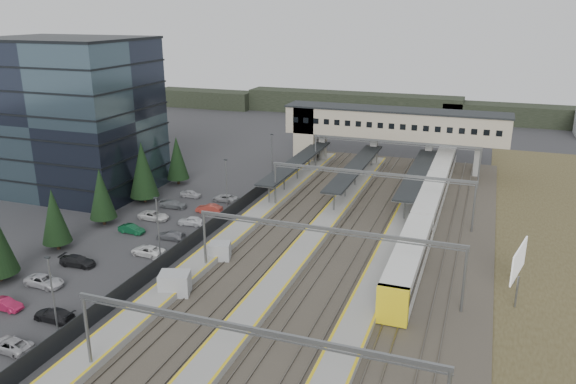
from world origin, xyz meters
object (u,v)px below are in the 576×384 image
at_px(train, 430,203).
at_px(relay_cabin_far, 220,252).
at_px(relay_cabin_near, 175,284).
at_px(billboard, 519,262).
at_px(footbridge, 379,126).
at_px(office_building, 71,116).

bearing_deg(train, relay_cabin_far, -133.10).
xyz_separation_m(relay_cabin_far, train, (21.64, 23.13, 1.05)).
bearing_deg(relay_cabin_near, billboard, 19.99).
bearing_deg(footbridge, billboard, -62.28).
distance_m(relay_cabin_near, train, 39.32).
xyz_separation_m(relay_cabin_near, footbridge, (9.87, 56.42, 6.65)).
xyz_separation_m(relay_cabin_near, train, (22.17, 32.46, 0.87)).
bearing_deg(relay_cabin_far, office_building, 153.55).
xyz_separation_m(office_building, train, (56.00, 6.03, -10.04)).
bearing_deg(footbridge, relay_cabin_near, -99.93).
bearing_deg(billboard, relay_cabin_near, -160.01).
distance_m(relay_cabin_near, footbridge, 57.66).
xyz_separation_m(footbridge, billboard, (23.30, -44.35, -4.18)).
distance_m(relay_cabin_near, relay_cabin_far, 9.35).
height_order(relay_cabin_far, footbridge, footbridge).
bearing_deg(billboard, footbridge, 117.72).
bearing_deg(billboard, train, 118.36).
bearing_deg(office_building, relay_cabin_far, -26.45).
relative_size(office_building, relay_cabin_far, 8.41).
height_order(relay_cabin_near, relay_cabin_far, relay_cabin_near).
height_order(office_building, train, office_building).
xyz_separation_m(office_building, relay_cabin_far, (34.36, -17.10, -11.09)).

